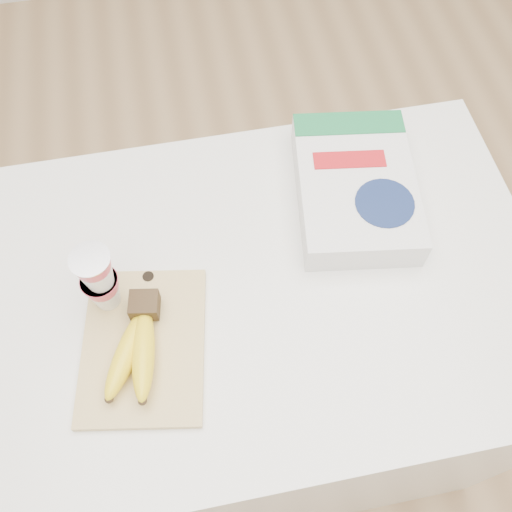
{
  "coord_description": "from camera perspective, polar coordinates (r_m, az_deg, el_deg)",
  "views": [
    {
      "loc": [
        -0.09,
        -0.45,
        1.69
      ],
      "look_at": [
        0.01,
        0.03,
        0.82
      ],
      "focal_mm": 40.0,
      "sensor_mm": 36.0,
      "label": 1
    }
  ],
  "objects": [
    {
      "name": "bananas",
      "position": [
        0.94,
        -11.86,
        -8.82
      ],
      "size": [
        0.12,
        0.19,
        0.06
      ],
      "color": "#382816",
      "rests_on": "cutting_board"
    },
    {
      "name": "table",
      "position": [
        1.37,
        -0.06,
        -10.04
      ],
      "size": [
        1.05,
        0.7,
        0.78
      ],
      "primitive_type": "cube",
      "color": "white",
      "rests_on": "ground"
    },
    {
      "name": "cereal_box",
      "position": [
        1.09,
        9.9,
        6.81
      ],
      "size": [
        0.26,
        0.34,
        0.07
      ],
      "rotation": [
        0.0,
        0.0,
        -0.14
      ],
      "color": "white",
      "rests_on": "table"
    },
    {
      "name": "yogurt_stack",
      "position": [
        0.94,
        -15.45,
        -2.22
      ],
      "size": [
        0.07,
        0.07,
        0.15
      ],
      "color": "white",
      "rests_on": "cutting_board"
    },
    {
      "name": "cutting_board",
      "position": [
        0.97,
        -11.17,
        -8.75
      ],
      "size": [
        0.24,
        0.3,
        0.01
      ],
      "primitive_type": "cube",
      "rotation": [
        0.0,
        0.0,
        -0.17
      ],
      "color": "#E8CC7F",
      "rests_on": "table"
    },
    {
      "name": "room",
      "position": [
        0.57,
        -0.17,
        24.11
      ],
      "size": [
        4.0,
        4.0,
        4.0
      ],
      "color": "tan",
      "rests_on": "ground"
    }
  ]
}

